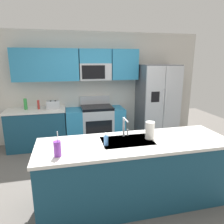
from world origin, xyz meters
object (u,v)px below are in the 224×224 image
toaster (53,105)px  range_oven (95,125)px  refrigerator (157,103)px  paper_towel_roll (150,130)px  sink_faucet (125,126)px  drink_cup_purple (57,149)px  soap_dispenser (106,140)px  bottle_green (25,104)px  pepper_mill (38,105)px

toaster → range_oven: bearing=3.2°
refrigerator → paper_towel_roll: size_ratio=7.71×
toaster → paper_towel_roll: (1.37, -2.15, 0.03)m
sink_faucet → drink_cup_purple: size_ratio=0.94×
drink_cup_purple → paper_towel_roll: 1.26m
sink_faucet → range_oven: bearing=93.1°
sink_faucet → soap_dispenser: sink_faucet is taller
refrigerator → bottle_green: bearing=178.1°
range_oven → pepper_mill: 1.37m
pepper_mill → toaster: bearing=-9.0°
pepper_mill → sink_faucet: bearing=-56.4°
range_oven → bottle_green: size_ratio=5.65×
paper_towel_roll → pepper_mill: bearing=127.5°
paper_towel_roll → soap_dispenser: bearing=-171.7°
soap_dispenser → refrigerator: bearing=52.0°
soap_dispenser → range_oven: bearing=85.0°
toaster → paper_towel_roll: size_ratio=1.17×
toaster → sink_faucet: bearing=-62.4°
toaster → sink_faucet: sink_faucet is taller
paper_towel_roll → range_oven: bearing=101.1°
bottle_green → range_oven: bearing=-1.1°
bottle_green → soap_dispenser: (1.33, -2.32, -0.05)m
bottle_green → sink_faucet: size_ratio=0.85×
sink_faucet → paper_towel_roll: sink_faucet is taller
toaster → pepper_mill: bearing=171.0°
paper_towel_roll → toaster: bearing=122.6°
soap_dispenser → paper_towel_roll: bearing=8.3°
refrigerator → soap_dispenser: (-1.74, -2.22, 0.04)m
pepper_mill → refrigerator: bearing=-1.4°
drink_cup_purple → soap_dispenser: 0.62m
toaster → soap_dispenser: bearing=-71.7°
refrigerator → bottle_green: refrigerator is taller
refrigerator → paper_towel_roll: (-1.10, -2.13, 0.09)m
bottle_green → paper_towel_roll: bearing=-48.7°
toaster → bottle_green: (-0.59, 0.08, 0.03)m
sink_faucet → drink_cup_purple: drink_cup_purple is taller
refrigerator → soap_dispenser: refrigerator is taller
bottle_green → drink_cup_purple: size_ratio=0.81×
pepper_mill → drink_cup_purple: (0.46, -2.47, -0.01)m
range_oven → sink_faucet: bearing=-86.9°
bottle_green → toaster: bearing=-7.9°
pepper_mill → bottle_green: bottle_green is taller
toaster → paper_towel_roll: 2.55m
refrigerator → toaster: 2.48m
bottle_green → paper_towel_roll: (1.96, -2.23, -0.00)m
sink_faucet → paper_towel_roll: 0.35m
bottle_green → drink_cup_purple: drink_cup_purple is taller
refrigerator → pepper_mill: size_ratio=9.27×
range_oven → bottle_green: 1.63m
refrigerator → soap_dispenser: 2.82m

